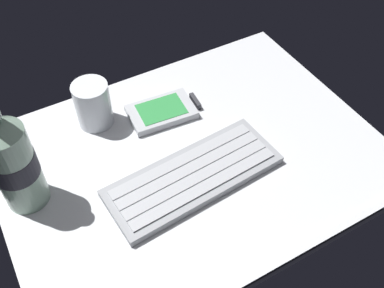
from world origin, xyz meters
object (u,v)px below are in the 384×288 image
keyboard (193,176)px  water_bottle (12,161)px  juice_cup (93,106)px  handheld_device (165,111)px

keyboard → water_bottle: bearing=158.6°
juice_cup → water_bottle: water_bottle is taller
keyboard → water_bottle: 27.55cm
water_bottle → keyboard: bearing=-21.4°
keyboard → juice_cup: 22.39cm
keyboard → water_bottle: (-24.48, 9.60, 8.20)cm
keyboard → handheld_device: keyboard is taller
keyboard → juice_cup: juice_cup is taller
juice_cup → handheld_device: bearing=-20.1°
handheld_device → water_bottle: size_ratio=0.64×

